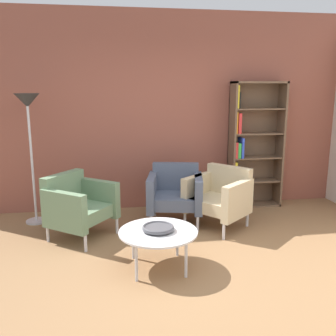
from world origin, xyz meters
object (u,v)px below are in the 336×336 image
object	(u,v)px
coffee_table_low	(158,234)
floor_lamp_torchiere	(28,116)
decorative_bowl	(158,228)
armchair_corner_red	(220,196)
armchair_by_bookshelf	(78,204)
bookshelf_tall	(251,147)
armchair_near_window	(175,192)

from	to	relation	value
coffee_table_low	floor_lamp_torchiere	distance (m)	2.41
decorative_bowl	armchair_corner_red	distance (m)	1.41
armchair_by_bookshelf	floor_lamp_torchiere	xyz separation A→B (m)	(-0.63, 0.61, 1.03)
bookshelf_tall	armchair_corner_red	xyz separation A→B (m)	(-0.72, -0.80, -0.51)
bookshelf_tall	armchair_by_bookshelf	distance (m)	2.74
armchair_by_bookshelf	armchair_near_window	bearing A→B (deg)	-38.05
bookshelf_tall	armchair_corner_red	bearing A→B (deg)	-132.09
bookshelf_tall	armchair_by_bookshelf	size ratio (longest dim) A/B	2.00
armchair_near_window	armchair_corner_red	size ratio (longest dim) A/B	0.87
bookshelf_tall	armchair_near_window	distance (m)	1.48
decorative_bowl	floor_lamp_torchiere	distance (m)	2.39
coffee_table_low	armchair_near_window	world-z (taller)	armchair_near_window
armchair_near_window	floor_lamp_torchiere	size ratio (longest dim) A/B	0.48
armchair_by_bookshelf	armchair_corner_red	size ratio (longest dim) A/B	1.00
coffee_table_low	armchair_near_window	distance (m)	1.35
armchair_near_window	armchair_by_bookshelf	size ratio (longest dim) A/B	0.87
floor_lamp_torchiere	armchair_near_window	bearing A→B (deg)	-8.10
decorative_bowl	armchair_by_bookshelf	xyz separation A→B (m)	(-0.87, 0.95, -0.02)
bookshelf_tall	decorative_bowl	size ratio (longest dim) A/B	5.94
decorative_bowl	floor_lamp_torchiere	xyz separation A→B (m)	(-1.49, 1.56, 1.01)
bookshelf_tall	armchair_by_bookshelf	xyz separation A→B (m)	(-2.54, -0.89, -0.51)
bookshelf_tall	floor_lamp_torchiere	bearing A→B (deg)	-174.88
coffee_table_low	armchair_corner_red	size ratio (longest dim) A/B	0.84
floor_lamp_torchiere	armchair_corner_red	bearing A→B (deg)	-11.97
coffee_table_low	decorative_bowl	xyz separation A→B (m)	(0.00, 0.00, 0.06)
decorative_bowl	armchair_by_bookshelf	bearing A→B (deg)	132.37
bookshelf_tall	armchair_near_window	size ratio (longest dim) A/B	2.30
armchair_corner_red	floor_lamp_torchiere	xyz separation A→B (m)	(-2.44, 0.52, 1.03)
decorative_bowl	armchair_near_window	world-z (taller)	armchair_near_window
bookshelf_tall	armchair_corner_red	world-z (taller)	bookshelf_tall
bookshelf_tall	coffee_table_low	world-z (taller)	bookshelf_tall
coffee_table_low	decorative_bowl	world-z (taller)	decorative_bowl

